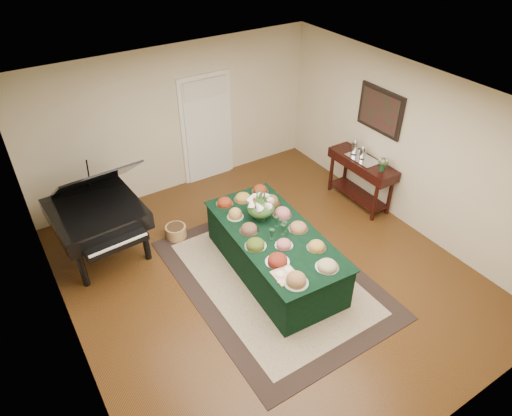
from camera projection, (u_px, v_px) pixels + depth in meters
ground at (267, 273)px, 6.95m from camera, size 6.00×6.00×0.00m
area_rug at (272, 277)px, 6.88m from camera, size 2.48×3.47×0.01m
kitchen_doorway at (207, 130)px, 8.64m from camera, size 1.05×0.07×2.10m
buffet_table at (274, 252)px, 6.81m from camera, size 1.29×2.50×0.72m
food_platters at (273, 229)px, 6.59m from camera, size 1.10×2.30×0.13m
cutting_board at (285, 273)px, 5.88m from camera, size 0.32×0.32×0.10m
green_goblets at (279, 228)px, 6.55m from camera, size 0.32×0.28×0.18m
floral_centerpiece at (261, 205)px, 6.74m from camera, size 0.43×0.43×0.43m
grand_piano at (97, 213)px, 6.89m from camera, size 1.45×1.62×1.60m
wicker_basket at (176, 232)px, 7.60m from camera, size 0.34×0.34×0.21m
mahogany_sideboard at (362, 169)px, 8.12m from camera, size 0.45×1.36×0.89m
tea_service at (359, 151)px, 8.02m from camera, size 0.34×0.58×0.30m
pink_bouquet at (383, 162)px, 7.60m from camera, size 0.20×0.20×0.25m
wall_painting at (380, 111)px, 7.59m from camera, size 0.05×0.95×0.75m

